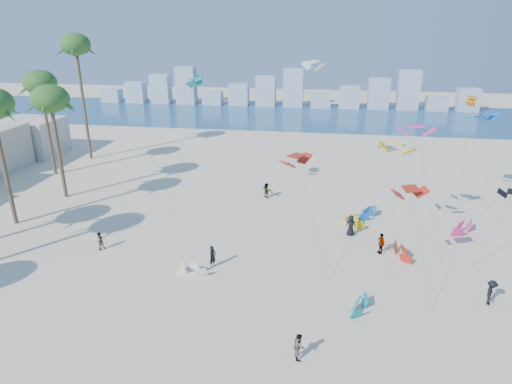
# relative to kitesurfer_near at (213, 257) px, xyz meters

# --- Properties ---
(ground) EXTENTS (220.00, 220.00, 0.00)m
(ground) POSITION_rel_kitesurfer_near_xyz_m (-0.37, -11.03, -0.90)
(ground) COLOR beige
(ground) RESTS_ON ground
(ocean) EXTENTS (220.00, 220.00, 0.00)m
(ocean) POSITION_rel_kitesurfer_near_xyz_m (-0.37, 60.97, -0.90)
(ocean) COLOR navy
(ocean) RESTS_ON ground
(kitesurfer_near) EXTENTS (0.67, 0.78, 1.80)m
(kitesurfer_near) POSITION_rel_kitesurfer_near_xyz_m (0.00, 0.00, 0.00)
(kitesurfer_near) COLOR black
(kitesurfer_near) RESTS_ON ground
(kitesurfer_mid) EXTENTS (0.79, 0.91, 1.60)m
(kitesurfer_mid) POSITION_rel_kitesurfer_near_xyz_m (7.19, -8.96, -0.10)
(kitesurfer_mid) COLOR gray
(kitesurfer_mid) RESTS_ON ground
(kitesurfers_far) EXTENTS (38.79, 18.42, 1.92)m
(kitesurfers_far) POSITION_rel_kitesurfer_near_xyz_m (10.75, 6.46, -0.01)
(kitesurfers_far) COLOR black
(kitesurfers_far) RESTS_ON ground
(grounded_kites) EXTENTS (24.59, 18.37, 0.99)m
(grounded_kites) POSITION_rel_kitesurfer_near_xyz_m (12.86, 6.18, -0.45)
(grounded_kites) COLOR silver
(grounded_kites) RESTS_ON ground
(flying_kites) EXTENTS (31.73, 28.77, 14.26)m
(flying_kites) POSITION_rel_kitesurfer_near_xyz_m (11.79, 10.98, 9.36)
(flying_kites) COLOR red
(flying_kites) RESTS_ON ground
(distant_skyline) EXTENTS (85.00, 3.00, 8.40)m
(distant_skyline) POSITION_rel_kitesurfer_near_xyz_m (-1.56, 70.97, 2.19)
(distant_skyline) COLOR #9EADBF
(distant_skyline) RESTS_ON ground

